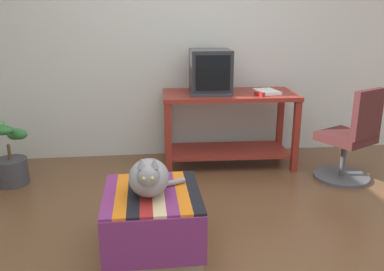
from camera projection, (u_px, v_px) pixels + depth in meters
name	position (u px, v px, depth m)	size (l,w,h in m)	color
ground_plane	(217.00, 250.00, 2.68)	(14.00, 14.00, 0.00)	brown
back_wall	(185.00, 35.00, 4.25)	(8.00, 0.10, 2.60)	silver
desk	(229.00, 116.00, 4.10)	(1.35, 0.67, 0.76)	maroon
tv_monitor	(210.00, 72.00, 4.00)	(0.41, 0.44, 0.43)	#28282B
keyboard	(211.00, 95.00, 3.88)	(0.40, 0.15, 0.02)	#333338
book	(267.00, 92.00, 4.01)	(0.20, 0.27, 0.03)	white
ottoman_with_blanket	(153.00, 221.00, 2.64)	(0.62, 0.68, 0.42)	tan
cat	(149.00, 177.00, 2.51)	(0.38, 0.38, 0.29)	gray
potted_plant	(11.00, 162.00, 3.67)	(0.33, 0.32, 0.61)	#3D3D42
office_chair	(351.00, 141.00, 3.71)	(0.57, 0.57, 0.89)	#4C4C51
stapler	(260.00, 94.00, 3.86)	(0.04, 0.11, 0.04)	#A31E1E
pen	(262.00, 91.00, 4.12)	(0.01, 0.01, 0.14)	#B7B7BC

